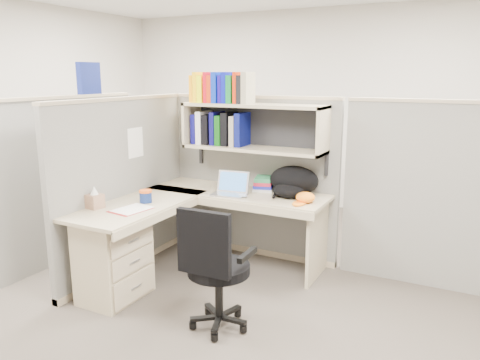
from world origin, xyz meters
The scene contains 14 objects.
ground centered at (0.00, 0.00, 0.00)m, with size 6.00×6.00×0.00m, color #342E28.
room_shell centered at (0.00, 0.00, 1.62)m, with size 6.00×6.00×6.00m.
cubicle centered at (-0.37, 0.45, 0.91)m, with size 3.79×1.84×1.95m.
desk centered at (-0.41, -0.29, 0.44)m, with size 1.74×1.75×0.73m.
laptop centered at (-0.01, 0.41, 0.84)m, with size 0.31×0.31×0.22m, color #ABAAAF, non-canonical shape.
backpack centered at (0.52, 0.65, 0.87)m, with size 0.46×0.36×0.27m, color black, non-canonical shape.
orange_cap centered at (0.71, 0.49, 0.78)m, with size 0.17×0.20×0.09m, color orange, non-canonical shape.
snack_canister centered at (-0.54, -0.14, 0.79)m, with size 0.11×0.11×0.11m.
tissue_box centered at (-0.80, -0.48, 0.82)m, with size 0.12×0.12×0.19m, color #9E735A, non-canonical shape.
mouse centered at (0.14, 0.40, 0.75)m, with size 0.09×0.06×0.03m, color #8397BA.
paper_cup centered at (0.00, 0.72, 0.78)m, with size 0.07×0.07×0.10m, color white.
book_stack centered at (0.19, 0.76, 0.79)m, with size 0.19×0.25×0.12m, color gray, non-canonical shape.
loose_paper centered at (-0.50, -0.37, 0.73)m, with size 0.23×0.30×0.00m, color white, non-canonical shape.
task_chair centered at (0.44, -0.61, 0.34)m, with size 0.50×0.46×0.95m.
Camera 1 is at (2.01, -3.29, 1.83)m, focal length 35.00 mm.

